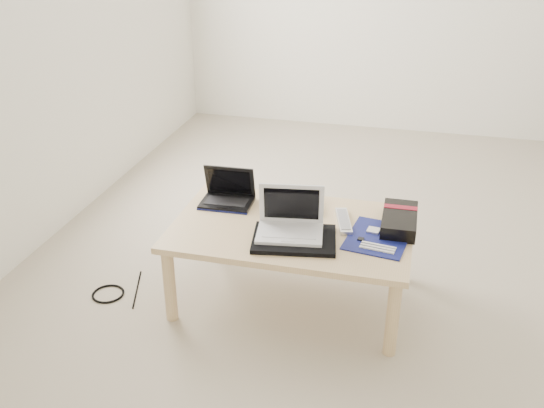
% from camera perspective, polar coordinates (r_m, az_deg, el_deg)
% --- Properties ---
extents(ground, '(4.00, 4.00, 0.00)m').
position_cam_1_polar(ground, '(3.52, 12.35, -3.86)').
color(ground, '#BAB097').
rests_on(ground, ground).
extents(coffee_table, '(1.10, 0.70, 0.40)m').
position_cam_1_polar(coffee_table, '(2.83, 1.88, -2.92)').
color(coffee_table, tan).
rests_on(coffee_table, ground).
extents(book, '(0.34, 0.32, 0.03)m').
position_cam_1_polar(book, '(2.98, 1.79, 0.05)').
color(book, black).
rests_on(book, coffee_table).
extents(netbook, '(0.26, 0.19, 0.18)m').
position_cam_1_polar(netbook, '(3.01, -4.19, 0.80)').
color(netbook, black).
rests_on(netbook, coffee_table).
extents(tablet, '(0.24, 0.19, 0.01)m').
position_cam_1_polar(tablet, '(2.85, 1.95, -1.48)').
color(tablet, black).
rests_on(tablet, coffee_table).
extents(remote, '(0.12, 0.25, 0.02)m').
position_cam_1_polar(remote, '(2.84, 6.76, -1.60)').
color(remote, silver).
rests_on(remote, coffee_table).
extents(neoprene_sleeve, '(0.40, 0.32, 0.02)m').
position_cam_1_polar(neoprene_sleeve, '(2.68, 2.11, -3.31)').
color(neoprene_sleeve, black).
rests_on(neoprene_sleeve, coffee_table).
extents(white_laptop, '(0.32, 0.25, 0.21)m').
position_cam_1_polar(white_laptop, '(2.70, 1.73, -1.79)').
color(white_laptop, silver).
rests_on(white_laptop, neoprene_sleeve).
extents(motherboard, '(0.30, 0.36, 0.02)m').
position_cam_1_polar(motherboard, '(2.74, 9.99, -3.12)').
color(motherboard, '#0D1455').
rests_on(motherboard, coffee_table).
extents(gpu_box, '(0.16, 0.31, 0.07)m').
position_cam_1_polar(gpu_box, '(2.84, 11.90, -1.49)').
color(gpu_box, black).
rests_on(gpu_box, coffee_table).
extents(cable_coil, '(0.10, 0.10, 0.01)m').
position_cam_1_polar(cable_coil, '(2.84, -0.09, -1.55)').
color(cable_coil, black).
rests_on(cable_coil, coffee_table).
extents(floor_cable_coil, '(0.18, 0.18, 0.01)m').
position_cam_1_polar(floor_cable_coil, '(3.14, -15.17, -8.16)').
color(floor_cable_coil, black).
rests_on(floor_cable_coil, ground).
extents(floor_cable_trail, '(0.11, 0.31, 0.01)m').
position_cam_1_polar(floor_cable_trail, '(3.14, -12.60, -7.83)').
color(floor_cable_trail, black).
rests_on(floor_cable_trail, ground).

